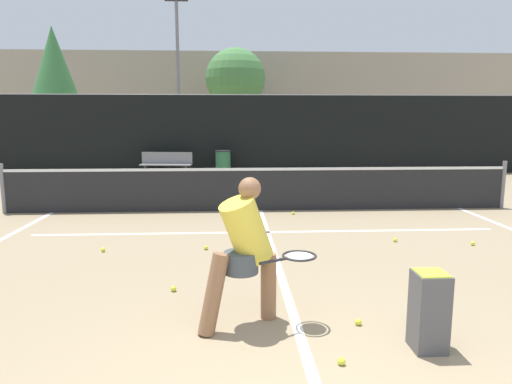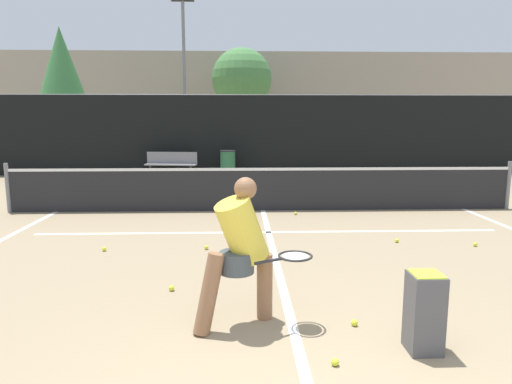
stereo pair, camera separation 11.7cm
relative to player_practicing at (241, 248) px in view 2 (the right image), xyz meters
The scene contains 23 objects.
court_service_line 3.78m from the player_practicing, 82.19° to the left, with size 8.25×0.10×0.01m, color white.
court_center_mark 2.27m from the player_practicing, 76.39° to the left, with size 0.10×7.07×0.01m, color white.
net 5.64m from the player_practicing, 84.88° to the left, with size 11.09×0.09×1.07m.
fence_back 12.19m from the player_practicing, 87.63° to the left, with size 24.00×0.06×2.85m.
player_practicing is the anchor object (origin of this frame).
tennis_ball_scattered_1 2.20m from the player_practicing, 15.31° to the left, with size 0.07×0.07×0.07m, color #D1E033.
tennis_ball_scattered_2 2.78m from the player_practicing, 101.48° to the left, with size 0.07×0.07×0.07m, color #D1E033.
tennis_ball_scattered_3 1.44m from the player_practicing, 132.08° to the left, with size 0.07×0.07×0.07m, color #D1E033.
tennis_ball_scattered_4 1.34m from the player_practicing, ahead, with size 0.07×0.07×0.07m, color #D1E033.
tennis_ball_scattered_5 1.34m from the player_practicing, 46.14° to the right, with size 0.07×0.07×0.07m, color #D1E033.
tennis_ball_scattered_6 3.42m from the player_practicing, 129.01° to the left, with size 0.07×0.07×0.07m, color #D1E033.
tennis_ball_scattered_7 2.89m from the player_practicing, 26.71° to the left, with size 0.07×0.07×0.07m, color #D1E033.
tennis_ball_scattered_8 5.31m from the player_practicing, 77.13° to the left, with size 0.07×0.07×0.07m, color #D1E033.
tennis_ball_scattered_9 3.95m from the player_practicing, 48.57° to the left, with size 0.07×0.07×0.07m, color #D1E033.
tennis_ball_scattered_10 4.64m from the player_practicing, 35.19° to the left, with size 0.07×0.07×0.07m, color #D1E033.
ball_hopper 1.74m from the player_practicing, 20.00° to the right, with size 0.28×0.28×0.71m.
courtside_bench 11.74m from the player_practicing, 101.60° to the left, with size 1.80×0.61×0.86m.
trash_bin 11.66m from the player_practicing, 92.04° to the left, with size 0.54×0.54×0.91m.
parked_car 16.93m from the player_practicing, 74.98° to the left, with size 1.87×4.60×1.40m.
floodlight_mast 19.61m from the player_practicing, 98.11° to the left, with size 1.10×0.24×7.93m.
tree_west 21.96m from the player_practicing, 89.62° to the left, with size 3.32×3.32×5.84m.
tree_mid 20.62m from the player_practicing, 114.67° to the left, with size 2.36×2.36×6.29m.
building_far 25.65m from the player_practicing, 88.87° to the left, with size 36.00×2.40×6.03m, color gray.
Camera 2 is at (-0.51, -2.40, 2.02)m, focal length 32.00 mm.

